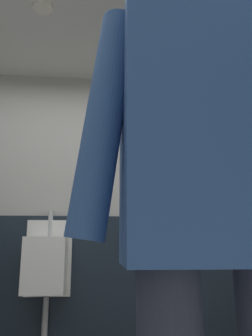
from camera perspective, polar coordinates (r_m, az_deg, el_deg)
wall_back at (r=3.18m, az=-5.42°, el=-6.54°), size 4.03×0.12×2.59m
wainscot_band_back at (r=3.10m, az=-5.73°, el=-19.30°), size 3.43×0.03×1.19m
downlight_far at (r=2.66m, az=-14.10°, el=25.30°), size 0.14×0.14×0.03m
urinal_solo at (r=2.97m, az=-13.57°, el=-15.77°), size 0.40×0.34×1.24m
person at (r=0.78m, az=14.93°, el=-4.49°), size 0.63×0.60×1.78m
soap_dispenser at (r=3.16m, az=7.77°, el=-5.03°), size 0.10×0.07×0.18m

